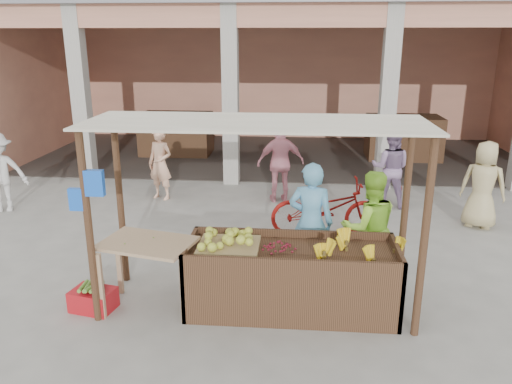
# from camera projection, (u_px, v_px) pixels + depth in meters

# --- Properties ---
(ground) EXTENTS (60.00, 60.00, 0.00)m
(ground) POSITION_uv_depth(u_px,v_px,m) (252.00, 307.00, 6.41)
(ground) COLOR slate
(ground) RESTS_ON ground
(market_building) EXTENTS (14.40, 6.40, 4.20)m
(market_building) POSITION_uv_depth(u_px,v_px,m) (283.00, 59.00, 14.09)
(market_building) COLOR tan
(market_building) RESTS_ON ground
(fruit_stall) EXTENTS (2.60, 0.95, 0.80)m
(fruit_stall) POSITION_uv_depth(u_px,v_px,m) (291.00, 280.00, 6.25)
(fruit_stall) COLOR #543621
(fruit_stall) RESTS_ON ground
(stall_awning) EXTENTS (4.09, 1.35, 2.39)m
(stall_awning) POSITION_uv_depth(u_px,v_px,m) (250.00, 156.00, 5.87)
(stall_awning) COLOR #543621
(stall_awning) RESTS_ON ground
(banana_heap) EXTENTS (1.00, 0.54, 0.18)m
(banana_heap) POSITION_uv_depth(u_px,v_px,m) (357.00, 248.00, 5.99)
(banana_heap) COLOR yellow
(banana_heap) RESTS_ON fruit_stall
(melon_tray) EXTENTS (0.75, 0.65, 0.20)m
(melon_tray) POSITION_uv_depth(u_px,v_px,m) (229.00, 242.00, 6.18)
(melon_tray) COLOR #957B4D
(melon_tray) RESTS_ON fruit_stall
(berry_heap) EXTENTS (0.42, 0.35, 0.13)m
(berry_heap) POSITION_uv_depth(u_px,v_px,m) (278.00, 246.00, 6.12)
(berry_heap) COLOR maroon
(berry_heap) RESTS_ON fruit_stall
(side_table) EXTENTS (1.25, 0.98, 0.90)m
(side_table) POSITION_uv_depth(u_px,v_px,m) (148.00, 252.00, 6.20)
(side_table) COLOR tan
(side_table) RESTS_ON ground
(papaya_pile) EXTENTS (0.69, 0.40, 0.20)m
(papaya_pile) POSITION_uv_depth(u_px,v_px,m) (146.00, 234.00, 6.12)
(papaya_pile) COLOR #50832A
(papaya_pile) RESTS_ON side_table
(red_crate) EXTENTS (0.59, 0.48, 0.27)m
(red_crate) POSITION_uv_depth(u_px,v_px,m) (93.00, 300.00, 6.32)
(red_crate) COLOR #AE1219
(red_crate) RESTS_ON ground
(plantain_bundle) EXTENTS (0.39, 0.27, 0.08)m
(plantain_bundle) POSITION_uv_depth(u_px,v_px,m) (92.00, 287.00, 6.26)
(plantain_bundle) COLOR olive
(plantain_bundle) RESTS_ON red_crate
(produce_sacks) EXTENTS (0.88, 0.54, 0.67)m
(produce_sacks) POSITION_uv_depth(u_px,v_px,m) (392.00, 178.00, 11.00)
(produce_sacks) COLOR maroon
(produce_sacks) RESTS_ON ground
(vendor_blue) EXTENTS (0.76, 0.61, 1.83)m
(vendor_blue) POSITION_uv_depth(u_px,v_px,m) (311.00, 218.00, 6.90)
(vendor_blue) COLOR #62ADD8
(vendor_blue) RESTS_ON ground
(vendor_green) EXTENTS (0.89, 0.60, 1.71)m
(vendor_green) POSITION_uv_depth(u_px,v_px,m) (369.00, 225.00, 6.81)
(vendor_green) COLOR #9CDD39
(vendor_green) RESTS_ON ground
(motorcycle) EXTENTS (0.83, 2.06, 1.05)m
(motorcycle) POSITION_uv_depth(u_px,v_px,m) (327.00, 207.00, 8.54)
(motorcycle) COLOR maroon
(motorcycle) RESTS_ON ground
(shopper_b) EXTENTS (1.13, 0.76, 1.77)m
(shopper_b) POSITION_uv_depth(u_px,v_px,m) (281.00, 160.00, 10.27)
(shopper_b) COLOR pink
(shopper_b) RESTS_ON ground
(shopper_c) EXTENTS (1.00, 0.86, 1.76)m
(shopper_c) POSITION_uv_depth(u_px,v_px,m) (484.00, 180.00, 8.86)
(shopper_c) COLOR tan
(shopper_c) RESTS_ON ground
(shopper_e) EXTENTS (0.71, 0.62, 1.58)m
(shopper_e) POSITION_uv_depth(u_px,v_px,m) (160.00, 162.00, 10.47)
(shopper_e) COLOR #F7B892
(shopper_e) RESTS_ON ground
(shopper_f) EXTENTS (0.95, 0.70, 1.75)m
(shopper_f) POSITION_uv_depth(u_px,v_px,m) (391.00, 164.00, 9.99)
(shopper_f) COLOR gray
(shopper_f) RESTS_ON ground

